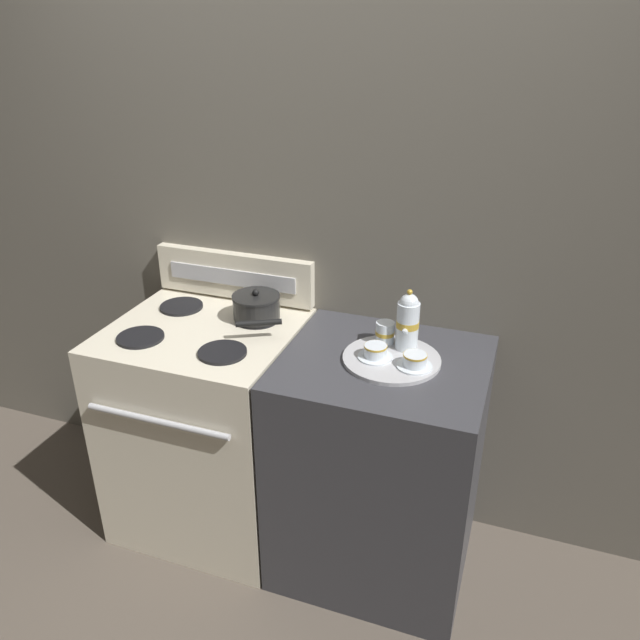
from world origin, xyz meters
The scene contains 11 objects.
ground_plane centered at (0.00, 0.00, 0.00)m, with size 6.00×6.00×0.00m, color brown.
wall_back centered at (0.00, 0.35, 1.10)m, with size 6.00×0.05×2.20m.
stove centered at (-0.37, 0.00, 0.46)m, with size 0.72×0.68×0.93m.
control_panel centered at (-0.37, 0.30, 1.03)m, with size 0.70×0.05×0.20m.
side_counter centered at (0.36, 0.00, 0.46)m, with size 0.73×0.65×0.92m.
saucepan centered at (-0.19, 0.14, 0.98)m, with size 0.26×0.30×0.12m.
serving_tray centered at (0.39, 0.01, 0.93)m, with size 0.35×0.35×0.01m.
teapot centered at (0.42, 0.09, 1.04)m, with size 0.08×0.13×0.23m.
teacup_left centered at (0.33, -0.01, 0.96)m, with size 0.12×0.12×0.05m.
teacup_right centered at (0.48, -0.03, 0.96)m, with size 0.12×0.12×0.05m.
creamer_jug centered at (0.34, 0.11, 0.98)m, with size 0.07×0.07×0.08m.
Camera 1 is at (0.79, -1.87, 2.01)m, focal length 35.00 mm.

